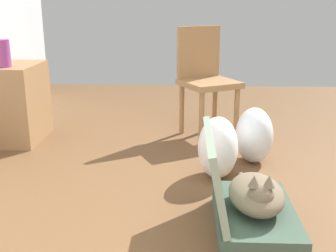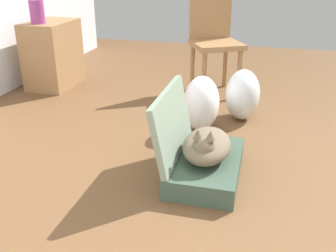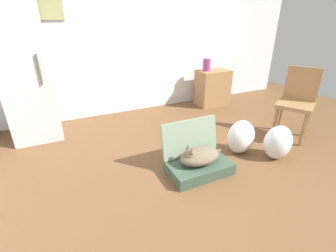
# 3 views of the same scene
# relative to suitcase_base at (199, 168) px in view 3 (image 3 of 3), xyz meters

# --- Properties ---
(ground_plane) EXTENTS (7.68, 7.68, 0.00)m
(ground_plane) POSITION_rel_suitcase_base_xyz_m (0.05, -0.05, -0.06)
(ground_plane) COLOR brown
(ground_plane) RESTS_ON ground
(wall_back) EXTENTS (6.40, 0.15, 2.60)m
(wall_back) POSITION_rel_suitcase_base_xyz_m (0.05, 2.21, 1.24)
(wall_back) COLOR silver
(wall_back) RESTS_ON ground
(suitcase_base) EXTENTS (0.67, 0.40, 0.13)m
(suitcase_base) POSITION_rel_suitcase_base_xyz_m (0.00, 0.00, 0.00)
(suitcase_base) COLOR #384C3D
(suitcase_base) RESTS_ON ground
(suitcase_lid) EXTENTS (0.67, 0.11, 0.40)m
(suitcase_lid) POSITION_rel_suitcase_base_xyz_m (0.00, 0.21, 0.26)
(suitcase_lid) COLOR gray
(suitcase_lid) RESTS_ON suitcase_base
(cat) EXTENTS (0.52, 0.28, 0.23)m
(cat) POSITION_rel_suitcase_base_xyz_m (-0.01, 0.00, 0.15)
(cat) COLOR brown
(cat) RESTS_ON suitcase_base
(plastic_bag_white) EXTENTS (0.36, 0.27, 0.42)m
(plastic_bag_white) POSITION_rel_suitcase_base_xyz_m (0.68, 0.15, 0.15)
(plastic_bag_white) COLOR white
(plastic_bag_white) RESTS_ON ground
(plastic_bag_clear) EXTENTS (0.35, 0.27, 0.41)m
(plastic_bag_clear) POSITION_rel_suitcase_base_xyz_m (0.98, -0.14, 0.14)
(plastic_bag_clear) COLOR silver
(plastic_bag_clear) RESTS_ON ground
(refrigerator) EXTENTS (0.58, 0.67, 1.77)m
(refrigerator) POSITION_rel_suitcase_base_xyz_m (-1.55, 1.75, 0.82)
(refrigerator) COLOR #B7BABC
(refrigerator) RESTS_ON ground
(side_table) EXTENTS (0.59, 0.38, 0.65)m
(side_table) POSITION_rel_suitcase_base_xyz_m (1.43, 1.80, 0.26)
(side_table) COLOR olive
(side_table) RESTS_ON ground
(vase_tall) EXTENTS (0.13, 0.13, 0.21)m
(vase_tall) POSITION_rel_suitcase_base_xyz_m (1.28, 1.83, 0.70)
(vase_tall) COLOR #8C387A
(vase_tall) RESTS_ON side_table
(chair) EXTENTS (0.59, 0.59, 0.95)m
(chair) POSITION_rel_suitcase_base_xyz_m (1.64, 0.21, 0.46)
(chair) COLOR olive
(chair) RESTS_ON ground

